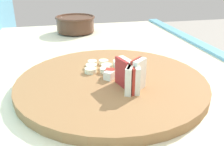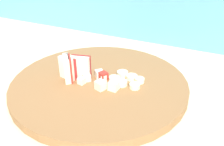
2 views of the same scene
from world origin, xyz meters
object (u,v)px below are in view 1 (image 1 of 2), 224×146
apple_wedge_fan (132,76)px  apple_dice_pile (118,72)px  cutting_board (112,82)px  ceramic_bowl (75,23)px  banana_slice_rows (98,67)px

apple_wedge_fan → apple_dice_pile: size_ratio=0.77×
cutting_board → apple_wedge_fan: bearing=-155.6°
cutting_board → ceramic_bowl: size_ratio=2.62×
apple_dice_pile → ceramic_bowl: ceramic_bowl is taller
apple_wedge_fan → banana_slice_rows: bearing=20.6°
apple_dice_pile → cutting_board: bearing=122.5°
banana_slice_rows → ceramic_bowl: (0.47, 0.01, 0.01)m
apple_wedge_fan → cutting_board: bearing=24.4°
cutting_board → apple_dice_pile: size_ratio=4.26×
cutting_board → banana_slice_rows: size_ratio=5.27×
apple_dice_pile → banana_slice_rows: apple_dice_pile is taller
cutting_board → apple_dice_pile: (0.01, -0.02, 0.02)m
apple_wedge_fan → apple_dice_pile: (0.07, 0.01, -0.02)m
cutting_board → banana_slice_rows: 0.07m
apple_wedge_fan → ceramic_bowl: (0.60, 0.06, -0.01)m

